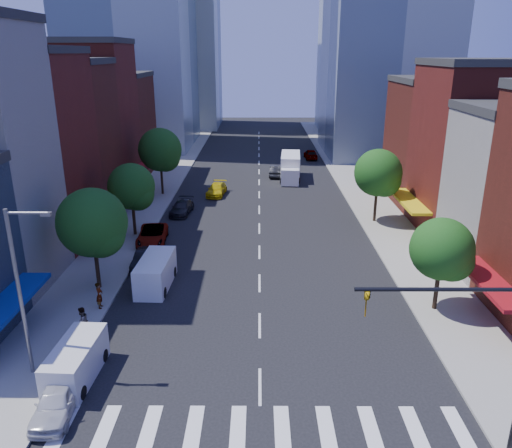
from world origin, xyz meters
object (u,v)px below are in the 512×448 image
Objects in this scene: taxi at (217,190)px; pedestrian_near at (99,295)px; pedestrian_far at (82,322)px; traffic_car_far at (311,154)px; parked_car_rear at (182,207)px; parked_car_second at (145,259)px; parked_car_third at (152,235)px; traffic_car_oncoming at (276,171)px; parked_car_front at (57,400)px; box_truck at (290,168)px; cargo_van_near at (75,363)px; cargo_van_far at (155,273)px.

taxi is 2.62× the size of pedestrian_near.
traffic_car_far is at bearing -173.00° from pedestrian_far.
pedestrian_far is (-2.36, -24.07, 0.38)m from parked_car_rear.
parked_car_second is 0.85× the size of taxi.
parked_car_rear is at bearing -11.22° from pedestrian_near.
traffic_car_far is at bearing 59.42° from parked_car_third.
parked_car_front is at bearing 81.76° from traffic_car_oncoming.
traffic_car_oncoming is 2.52× the size of pedestrian_far.
parked_car_front is 0.90× the size of parked_car_rear.
traffic_car_oncoming is (10.46, 16.76, 0.08)m from parked_car_rear.
parked_car_rear is 0.56× the size of box_truck.
traffic_car_oncoming is 1.01× the size of traffic_car_far.
traffic_car_oncoming is at bearing 59.93° from parked_car_third.
pedestrian_far is (-0.99, 4.04, 0.08)m from cargo_van_near.
parked_car_second is at bearing 65.55° from traffic_car_far.
parked_car_third is 1.14× the size of taxi.
parked_car_front is at bearing -178.97° from pedestrian_near.
box_truck is at bearing 71.03° from traffic_car_far.
cargo_van_far is at bearing 77.95° from parked_car_front.
traffic_car_oncoming is at bearing -23.61° from pedestrian_near.
box_truck reaches higher than taxi.
taxi is at bearing -135.26° from box_truck.
taxi is (4.45, 37.85, -0.03)m from parked_car_front.
parked_car_front reaches higher than parked_car_second.
parked_car_third is (0.00, 22.14, 0.03)m from parked_car_front.
pedestrian_far is at bearing -94.77° from parked_car_second.
parked_car_rear is 2.57× the size of pedestrian_far.
cargo_van_near is at bearing -88.73° from parked_car_second.
taxi is at bearing 69.18° from parked_car_third.
taxi is at bearing 58.13° from traffic_car_oncoming.
cargo_van_near is 46.40m from traffic_car_oncoming.
taxi is 2.58× the size of pedestrian_far.
parked_car_rear is (1.36, 30.65, -0.04)m from parked_car_front.
taxi is at bearing 86.52° from cargo_van_far.
parked_car_second is 31.65m from box_truck.
box_truck is at bearing 47.62° from taxi.
pedestrian_far is at bearing 95.09° from parked_car_front.
traffic_car_far is at bearing 64.97° from taxi.
traffic_car_far is 52.54m from pedestrian_near.
parked_car_second is at bearing 85.06° from parked_car_front.
pedestrian_near is (-2.99, -3.38, -0.03)m from cargo_van_far.
pedestrian_far is (-1.00, 6.58, 0.35)m from parked_car_front.
pedestrian_far is at bearing 78.33° from traffic_car_oncoming.
parked_car_second is at bearing -161.10° from pedestrian_far.
parked_car_third is 1.18× the size of traffic_car_far.
parked_car_second is 0.77× the size of cargo_van_far.
parked_car_second is 0.87× the size of traffic_car_oncoming.
parked_car_third is 9.01m from cargo_van_far.
box_truck is 38.67m from pedestrian_near.
pedestrian_near reaches higher than traffic_car_oncoming.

